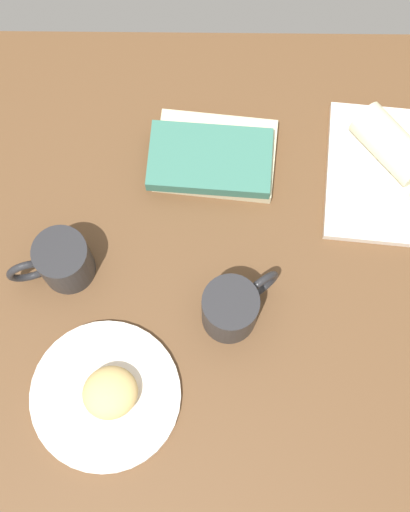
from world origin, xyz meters
TOP-DOWN VIEW (x-y plane):
  - dining_table at (0.00, 0.00)cm, footprint 110.00×90.00cm
  - round_plate at (-19.52, -22.69)cm, footprint 23.92×23.92cm
  - scone_pastry at (-18.42, -22.61)cm, footprint 11.41×11.22cm
  - square_plate at (29.90, 15.70)cm, footprint 27.83×27.83cm
  - breakfast_wrap at (27.50, 19.63)cm, footprint 13.92×14.99cm
  - book_stack at (-2.79, 18.08)cm, footprint 22.83×17.16cm
  - coffee_mug at (-27.16, -1.78)cm, footprint 13.66×8.86cm
  - second_mug at (0.11, -9.41)cm, footprint 12.73×10.95cm

SIDE VIEW (x-z plane):
  - dining_table at x=0.00cm, z-range 0.00..4.00cm
  - round_plate at x=-19.52cm, z-range 4.00..5.40cm
  - square_plate at x=29.90cm, z-range 4.00..5.60cm
  - book_stack at x=-2.79cm, z-range 3.88..9.07cm
  - scone_pastry at x=-18.42cm, z-range 5.40..10.33cm
  - breakfast_wrap at x=27.50cm, z-range 5.60..12.20cm
  - coffee_mug at x=-27.16cm, z-range 4.11..13.71cm
  - second_mug at x=0.11cm, z-range 4.11..14.60cm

